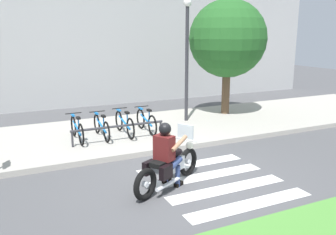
{
  "coord_description": "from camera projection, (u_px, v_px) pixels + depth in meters",
  "views": [
    {
      "loc": [
        -3.66,
        -6.7,
        3.26
      ],
      "look_at": [
        0.39,
        1.82,
        1.02
      ],
      "focal_mm": 38.53,
      "sensor_mm": 36.0,
      "label": 1
    }
  ],
  "objects": [
    {
      "name": "bicycle_3",
      "position": [
        146.0,
        121.0,
        11.42
      ],
      "size": [
        0.48,
        1.64,
        0.79
      ],
      "color": "black",
      "rests_on": "sidewalk"
    },
    {
      "name": "building_backdrop",
      "position": [
        83.0,
        10.0,
        15.77
      ],
      "size": [
        24.0,
        1.2,
        8.43
      ],
      "primitive_type": "cube",
      "color": "#AEAEAE",
      "rests_on": "ground"
    },
    {
      "name": "rider",
      "position": [
        167.0,
        151.0,
        7.56
      ],
      "size": [
        0.77,
        0.72,
        1.45
      ],
      "color": "#591919",
      "rests_on": "ground"
    },
    {
      "name": "ground_plane",
      "position": [
        187.0,
        180.0,
        8.17
      ],
      "size": [
        48.0,
        48.0,
        0.0
      ],
      "primitive_type": "plane",
      "color": "#4C4C4F"
    },
    {
      "name": "tree_near_rack",
      "position": [
        228.0,
        39.0,
        13.54
      ],
      "size": [
        2.92,
        2.92,
        4.49
      ],
      "color": "brown",
      "rests_on": "ground"
    },
    {
      "name": "crosswalk_stripe_0",
      "position": [
        251.0,
        204.0,
        6.99
      ],
      "size": [
        2.8,
        0.4,
        0.01
      ],
      "primitive_type": "cube",
      "color": "white",
      "rests_on": "ground"
    },
    {
      "name": "motorcycle",
      "position": [
        169.0,
        166.0,
        7.7
      ],
      "size": [
        2.01,
        1.18,
        1.25
      ],
      "color": "black",
      "rests_on": "ground"
    },
    {
      "name": "bicycle_1",
      "position": [
        101.0,
        127.0,
        10.82
      ],
      "size": [
        0.48,
        1.7,
        0.75
      ],
      "color": "black",
      "rests_on": "sidewalk"
    },
    {
      "name": "crosswalk_stripe_3",
      "position": [
        191.0,
        164.0,
        9.1
      ],
      "size": [
        2.8,
        0.4,
        0.01
      ],
      "primitive_type": "cube",
      "color": "white",
      "rests_on": "ground"
    },
    {
      "name": "bicycle_0",
      "position": [
        77.0,
        129.0,
        10.51
      ],
      "size": [
        0.48,
        1.69,
        0.77
      ],
      "color": "black",
      "rests_on": "sidewalk"
    },
    {
      "name": "bike_rack",
      "position": [
        119.0,
        128.0,
        10.47
      ],
      "size": [
        2.78,
        0.07,
        0.48
      ],
      "color": "#333338",
      "rests_on": "sidewalk"
    },
    {
      "name": "sidewalk",
      "position": [
        128.0,
        133.0,
        11.72
      ],
      "size": [
        24.0,
        4.4,
        0.15
      ],
      "primitive_type": "cube",
      "color": "#A8A399",
      "rests_on": "ground"
    },
    {
      "name": "bicycle_2",
      "position": [
        124.0,
        124.0,
        11.12
      ],
      "size": [
        0.48,
        1.75,
        0.79
      ],
      "color": "black",
      "rests_on": "sidewalk"
    },
    {
      "name": "crosswalk_stripe_2",
      "position": [
        207.0,
        175.0,
        8.39
      ],
      "size": [
        2.8,
        0.4,
        0.01
      ],
      "primitive_type": "cube",
      "color": "white",
      "rests_on": "ground"
    },
    {
      "name": "street_lamp",
      "position": [
        187.0,
        50.0,
        12.46
      ],
      "size": [
        0.28,
        0.28,
        4.37
      ],
      "color": "#2D2D33",
      "rests_on": "ground"
    },
    {
      "name": "crosswalk_stripe_1",
      "position": [
        227.0,
        189.0,
        7.69
      ],
      "size": [
        2.8,
        0.4,
        0.01
      ],
      "primitive_type": "cube",
      "color": "white",
      "rests_on": "ground"
    }
  ]
}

